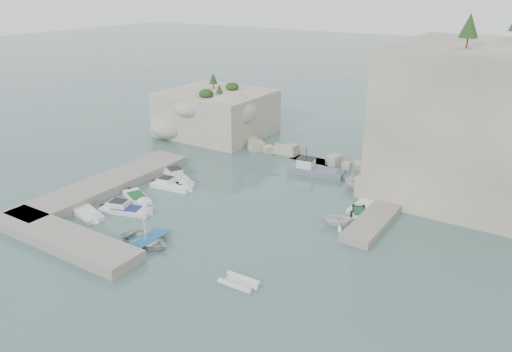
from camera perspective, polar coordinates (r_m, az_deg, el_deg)
The scene contains 22 objects.
ground at distance 52.79m, azimuth -3.56°, elevation -5.03°, with size 400.00×400.00×0.00m, color #496E6A.
cliff_east at distance 62.85m, azimuth 27.14°, elevation 5.25°, with size 26.00×22.00×17.00m, color beige.
cliff_terrace at distance 62.01m, azimuth 16.33°, elevation -0.50°, with size 8.00×10.00×2.50m, color beige.
outcrop_west at distance 81.79m, azimuth -4.55°, elevation 7.19°, with size 16.00×14.00×7.00m, color beige.
quay_west at distance 62.80m, azimuth -16.73°, elevation -0.96°, with size 5.00×24.00×1.10m, color #9E9689.
quay_south at distance 51.40m, azimuth -21.20°, elevation -6.65°, with size 18.00×4.00×1.10m, color #9E9689.
ledge_east at distance 55.13m, azimuth 14.21°, elevation -4.03°, with size 3.00×16.00×0.80m, color #9E9689.
breakwater at distance 70.43m, azimuth 6.42°, elevation 2.39°, with size 28.00×3.00×1.40m, color beige.
motorboat_a at distance 63.85m, azimuth -8.98°, elevation -0.44°, with size 6.84×2.04×1.40m, color silver, non-canonical shape.
motorboat_b at distance 61.40m, azimuth -9.59°, elevation -1.39°, with size 5.66×1.85×1.40m, color white, non-canonical shape.
motorboat_c at distance 59.01m, azimuth -13.43°, elevation -2.65°, with size 5.10×1.85×0.70m, color white, non-canonical shape.
motorboat_d at distance 56.11m, azimuth -14.59°, elevation -4.06°, with size 6.16×1.83×1.40m, color white, non-canonical shape.
motorboat_e at distance 56.34m, azimuth -18.62°, elevation -4.41°, with size 4.65×1.90×0.70m, color white, non-canonical shape.
rowboat at distance 49.22m, azimuth -12.46°, elevation -7.61°, with size 3.79×5.31×1.10m, color silver.
inflatable_dinghy at distance 42.35m, azimuth -1.92°, elevation -12.23°, with size 3.48×1.69×0.44m, color silver, non-canonical shape.
tender_east_a at distance 52.23m, azimuth 9.34°, elevation -5.59°, with size 3.18×3.69×1.94m, color white.
tender_east_b at distance 54.62m, azimuth 11.67°, elevation -4.51°, with size 4.09×1.40×0.70m, color silver, non-canonical shape.
tender_east_c at distance 56.39m, azimuth 11.99°, elevation -3.69°, with size 5.01×1.62×0.70m, color white, non-canonical shape.
tender_east_d at distance 61.22m, azimuth 11.92°, elevation -1.63°, with size 1.65×4.39×1.70m, color silver.
work_boat at distance 65.27m, azimuth 6.88°, elevation 0.16°, with size 7.90×2.34×2.20m, color slate, non-canonical shape.
rowboat_mast at distance 48.02m, azimuth -12.71°, elevation -4.84°, with size 0.10×0.10×4.20m, color white.
vegetation at distance 63.35m, azimuth 24.04°, elevation 14.62°, with size 53.48×13.88×13.40m.
Camera 1 is at (28.44, -37.82, 23.42)m, focal length 35.00 mm.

